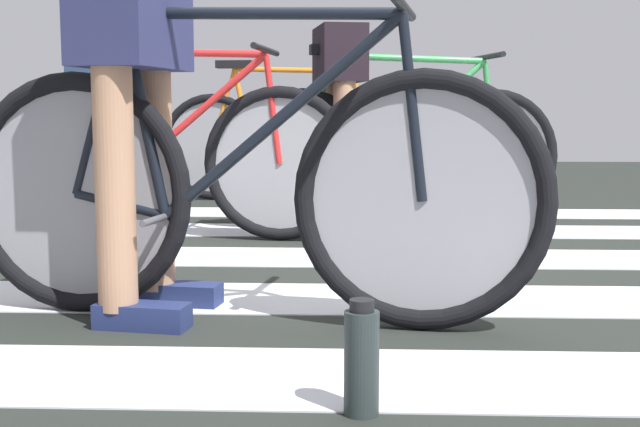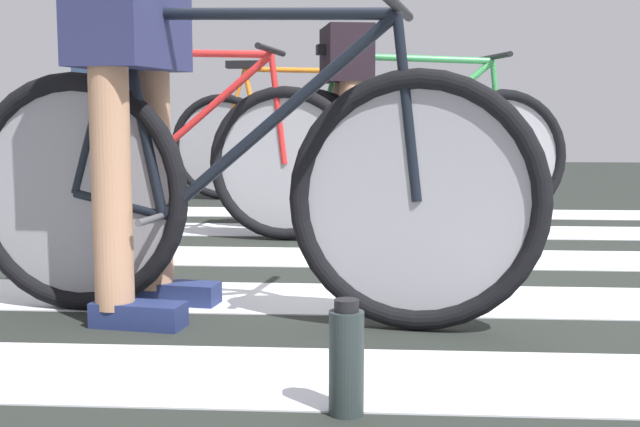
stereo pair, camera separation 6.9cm
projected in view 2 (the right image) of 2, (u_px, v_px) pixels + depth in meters
ground at (418, 283)px, 2.96m from camera, size 18.00×14.00×0.02m
crosswalk_markings at (410, 277)px, 3.00m from camera, size 5.46×4.24×0.00m
bicycle_1_of_4 at (236, 187)px, 2.35m from camera, size 1.72×0.54×0.93m
cyclist_1_of_4 at (133, 95)px, 2.39m from camera, size 0.37×0.44×1.00m
bicycle_2_of_4 at (178, 157)px, 3.91m from camera, size 1.73×0.52×0.93m
cyclist_2_of_4 at (114, 103)px, 3.93m from camera, size 0.35×0.43×0.98m
bicycle_3_of_4 at (406, 153)px, 4.29m from camera, size 1.71×0.56×0.93m
cyclist_3_of_4 at (347, 99)px, 4.22m from camera, size 0.38×0.45×1.03m
bicycle_4_of_4 at (296, 143)px, 5.53m from camera, size 1.73×0.52×0.93m
water_bottle at (346, 360)px, 1.64m from camera, size 0.07×0.07×0.23m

